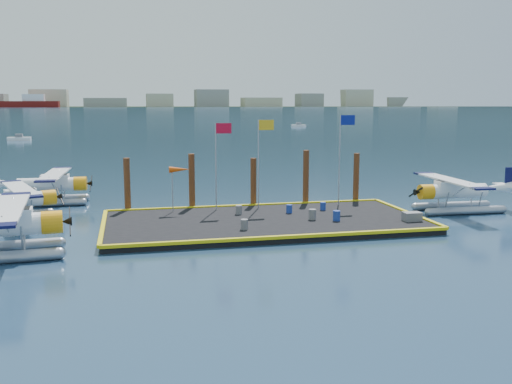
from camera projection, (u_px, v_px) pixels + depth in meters
ground at (264, 225)px, 36.57m from camera, size 4000.00×4000.00×0.00m
dock at (264, 222)px, 36.54m from camera, size 20.00×10.00×0.40m
dock_bumpers at (264, 218)px, 36.49m from camera, size 20.25×10.25×0.18m
far_backdrop at (208, 101)px, 1761.28m from camera, size 3050.00×2050.00×810.00m
seaplane_a at (1, 229)px, 28.66m from camera, size 8.92×9.83×3.48m
seaplane_b at (15, 203)px, 37.36m from camera, size 7.83×8.35×2.99m
seaplane_c at (50, 186)px, 43.91m from camera, size 8.13×8.96×3.19m
seaplane_d at (455, 193)px, 40.76m from camera, size 8.02×8.84×3.15m
drum_0 at (239, 210)px, 38.07m from camera, size 0.42×0.42×0.59m
drum_1 at (337, 216)px, 35.97m from camera, size 0.46×0.46×0.64m
drum_2 at (312, 214)px, 36.35m from camera, size 0.47×0.47×0.67m
drum_3 at (244, 224)px, 33.51m from camera, size 0.43×0.43×0.61m
drum_4 at (323, 206)px, 39.56m from camera, size 0.39×0.39×0.55m
drum_5 at (289, 209)px, 38.52m from camera, size 0.40×0.40×0.57m
crate at (412, 216)px, 35.96m from camera, size 1.10×0.74×0.55m
flagpole_red at (219, 153)px, 39.04m from camera, size 1.14×0.08×6.00m
flagpole_yellow at (261, 150)px, 39.68m from camera, size 1.14×0.08×6.20m
flagpole_blue at (342, 146)px, 40.95m from camera, size 1.14×0.08×6.50m
windsock at (179, 171)px, 38.63m from camera, size 1.40×0.44×3.12m
piling_0 at (127, 187)px, 39.61m from camera, size 0.44×0.44×4.00m
piling_1 at (192, 183)px, 40.57m from camera, size 0.44×0.44×4.20m
piling_2 at (253, 184)px, 41.58m from camera, size 0.44×0.44×3.80m
piling_3 at (306, 179)px, 42.41m from camera, size 0.44×0.44×4.30m
piling_4 at (356, 179)px, 43.31m from camera, size 0.44×0.44×4.00m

